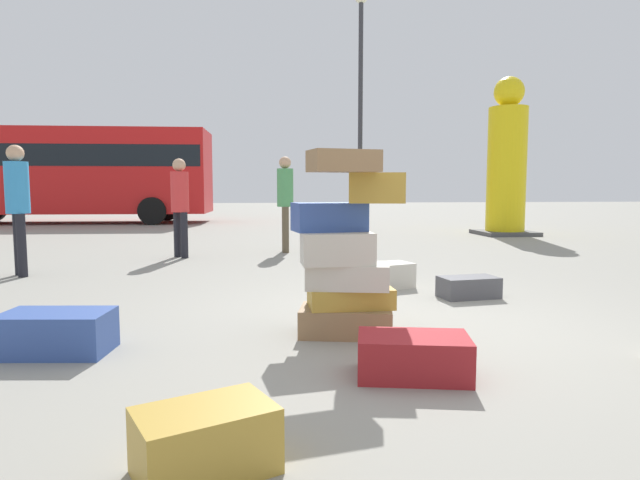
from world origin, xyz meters
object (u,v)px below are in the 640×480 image
object	(u,v)px
person_bearded_onlooker	(18,198)
lamp_post	(361,77)
suitcase_navy_foreground_near	(56,333)
person_tourist_with_camera	(180,199)
yellow_dummy_statue	(507,166)
suitcase_tower	(345,260)
suitcase_tan_foreground_far	(205,441)
suitcase_maroon_behind_tower	(413,356)
suitcase_cream_upright_blue	(383,276)
suitcase_charcoal_white_trunk	(469,287)
parked_bus	(66,169)
person_passerby_in_red	(285,195)

from	to	relation	value
person_bearded_onlooker	lamp_post	distance (m)	9.29
suitcase_navy_foreground_near	lamp_post	world-z (taller)	lamp_post
suitcase_navy_foreground_near	lamp_post	distance (m)	11.66
person_tourist_with_camera	yellow_dummy_statue	bearing A→B (deg)	75.90
suitcase_tower	lamp_post	world-z (taller)	lamp_post
lamp_post	suitcase_tan_foreground_far	bearing A→B (deg)	-104.08
suitcase_maroon_behind_tower	person_tourist_with_camera	distance (m)	6.62
suitcase_navy_foreground_near	suitcase_tan_foreground_far	world-z (taller)	suitcase_navy_foreground_near
lamp_post	suitcase_cream_upright_blue	bearing A→B (deg)	-99.12
suitcase_tower	suitcase_charcoal_white_trunk	size ratio (longest dim) A/B	2.37
suitcase_maroon_behind_tower	yellow_dummy_statue	distance (m)	11.30
suitcase_maroon_behind_tower	person_bearded_onlooker	distance (m)	6.13
suitcase_charcoal_white_trunk	lamp_post	xyz separation A→B (m)	(0.48, 8.60, 3.98)
suitcase_maroon_behind_tower	lamp_post	xyz separation A→B (m)	(1.80, 10.92, 3.96)
suitcase_tan_foreground_far	suitcase_charcoal_white_trunk	bearing A→B (deg)	28.72
suitcase_maroon_behind_tower	lamp_post	bearing A→B (deg)	92.45
person_tourist_with_camera	lamp_post	size ratio (longest dim) A/B	0.27
person_bearded_onlooker	parked_bus	xyz separation A→B (m)	(-3.20, 11.64, 0.79)
suitcase_maroon_behind_tower	suitcase_charcoal_white_trunk	world-z (taller)	suitcase_maroon_behind_tower
suitcase_tower	suitcase_tan_foreground_far	xyz separation A→B (m)	(-0.93, -2.01, -0.47)
suitcase_maroon_behind_tower	parked_bus	bearing A→B (deg)	126.31
suitcase_charcoal_white_trunk	parked_bus	bearing A→B (deg)	114.32
person_tourist_with_camera	parked_bus	world-z (taller)	parked_bus
person_tourist_with_camera	suitcase_tower	bearing A→B (deg)	-18.82
person_passerby_in_red	yellow_dummy_statue	xyz separation A→B (m)	(5.78, 3.08, 0.70)
suitcase_tan_foreground_far	suitcase_cream_upright_blue	size ratio (longest dim) A/B	0.80
suitcase_cream_upright_blue	yellow_dummy_statue	size ratio (longest dim) A/B	0.18
parked_bus	suitcase_cream_upright_blue	bearing A→B (deg)	-56.88
person_passerby_in_red	suitcase_maroon_behind_tower	bearing A→B (deg)	4.29
person_passerby_in_red	suitcase_navy_foreground_near	bearing A→B (deg)	-17.65
suitcase_charcoal_white_trunk	yellow_dummy_statue	size ratio (longest dim) A/B	0.16
suitcase_cream_upright_blue	person_tourist_with_camera	world-z (taller)	person_tourist_with_camera
suitcase_navy_foreground_near	lamp_post	size ratio (longest dim) A/B	0.12
suitcase_tower	suitcase_tan_foreground_far	bearing A→B (deg)	-114.71
suitcase_cream_upright_blue	person_bearded_onlooker	bearing A→B (deg)	143.66
suitcase_navy_foreground_near	yellow_dummy_statue	distance (m)	12.02
person_passerby_in_red	suitcase_cream_upright_blue	bearing A→B (deg)	14.81
yellow_dummy_statue	parked_bus	bearing A→B (deg)	153.77
person_tourist_with_camera	suitcase_navy_foreground_near	bearing A→B (deg)	-41.49
suitcase_tan_foreground_far	suitcase_tower	bearing A→B (deg)	40.97
suitcase_tower	person_passerby_in_red	bearing A→B (deg)	91.57
person_passerby_in_red	parked_bus	bearing A→B (deg)	-142.78
yellow_dummy_statue	suitcase_charcoal_white_trunk	bearing A→B (deg)	-118.32
suitcase_charcoal_white_trunk	yellow_dummy_statue	world-z (taller)	yellow_dummy_statue
suitcase_maroon_behind_tower	person_tourist_with_camera	world-z (taller)	person_tourist_with_camera
person_tourist_with_camera	parked_bus	xyz separation A→B (m)	(-5.08, 9.91, 0.83)
lamp_post	suitcase_maroon_behind_tower	bearing A→B (deg)	-99.36
person_bearded_onlooker	parked_bus	size ratio (longest dim) A/B	0.18
suitcase_navy_foreground_near	person_bearded_onlooker	world-z (taller)	person_bearded_onlooker
yellow_dummy_statue	lamp_post	xyz separation A→B (m)	(-3.56, 1.10, 2.33)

